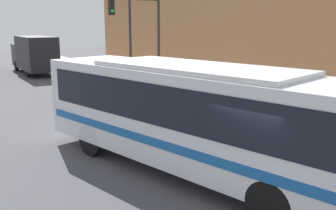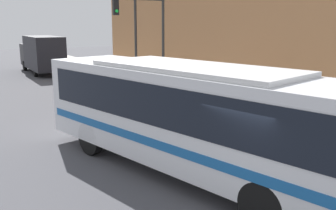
{
  "view_description": "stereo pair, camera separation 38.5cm",
  "coord_description": "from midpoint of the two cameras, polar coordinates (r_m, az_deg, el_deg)",
  "views": [
    {
      "loc": [
        -6.39,
        -5.92,
        4.27
      ],
      "look_at": [
        0.68,
        5.27,
        1.36
      ],
      "focal_mm": 40.0,
      "sensor_mm": 36.0,
      "label": 1
    },
    {
      "loc": [
        -6.06,
        -6.12,
        4.27
      ],
      "look_at": [
        0.68,
        5.27,
        1.36
      ],
      "focal_mm": 40.0,
      "sensor_mm": 36.0,
      "label": 2
    }
  ],
  "objects": [
    {
      "name": "building_facade",
      "position": [
        26.23,
        9.43,
        11.1
      ],
      "size": [
        6.0,
        26.22,
        7.5
      ],
      "color": "#B27A4C",
      "rests_on": "ground_plane"
    },
    {
      "name": "parking_meter",
      "position": [
        18.43,
        7.86,
        2.43
      ],
      "size": [
        0.14,
        0.14,
        1.39
      ],
      "color": "#2D2D2D",
      "rests_on": "sidewalk"
    },
    {
      "name": "city_bus",
      "position": [
        10.47,
        4.7,
        -1.08
      ],
      "size": [
        5.13,
        11.37,
        3.15
      ],
      "rotation": [
        0.0,
        0.0,
        0.24
      ],
      "color": "silver",
      "rests_on": "ground_plane"
    },
    {
      "name": "street_lamp",
      "position": [
        26.07,
        -5.34,
        12.09
      ],
      "size": [
        2.74,
        0.28,
        6.58
      ],
      "color": "#2D2D2D",
      "rests_on": "sidewalk"
    },
    {
      "name": "fire_hydrant",
      "position": [
        14.54,
        22.3,
        -3.39
      ],
      "size": [
        0.28,
        0.37,
        0.74
      ],
      "color": "gold",
      "rests_on": "sidewalk"
    },
    {
      "name": "sidewalk",
      "position": [
        29.07,
        -5.33,
        4.08
      ],
      "size": [
        3.09,
        70.0,
        0.18
      ],
      "color": "#B7B2A8",
      "rests_on": "ground_plane"
    },
    {
      "name": "pedestrian_near_corner",
      "position": [
        17.45,
        12.73,
        1.46
      ],
      "size": [
        0.34,
        0.34,
        1.71
      ],
      "color": "slate",
      "rests_on": "sidewalk"
    },
    {
      "name": "delivery_truck",
      "position": [
        34.09,
        -18.38,
        7.49
      ],
      "size": [
        2.32,
        7.82,
        3.18
      ],
      "color": "black",
      "rests_on": "ground_plane"
    },
    {
      "name": "ground_plane",
      "position": [
        9.66,
        14.16,
        -14.25
      ],
      "size": [
        120.0,
        120.0,
        0.0
      ],
      "primitive_type": "plane",
      "color": "#47474C"
    },
    {
      "name": "traffic_light_pole",
      "position": [
        22.16,
        -2.73,
        11.63
      ],
      "size": [
        3.28,
        0.35,
        5.56
      ],
      "color": "#2D2D2D",
      "rests_on": "sidewalk"
    }
  ]
}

